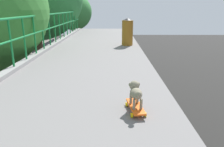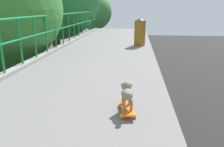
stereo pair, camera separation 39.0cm
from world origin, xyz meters
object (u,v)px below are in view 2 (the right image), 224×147
Objects in this scene: car_white_fifth at (4,133)px; small_dog at (127,92)px; litter_bin at (140,32)px; city_bus at (58,48)px; toy_skateboard at (127,108)px; car_green_seventh at (54,84)px.

small_dog is (6.73, -6.80, 5.32)m from car_white_fifth.
litter_bin reaches higher than car_white_fifth.
car_white_fifth is 0.38× the size of city_bus.
car_white_fifth is 10.95m from small_dog.
car_white_fifth is 7.39× the size of toy_skateboard.
toy_skateboard is at bearing -67.61° from city_bus.
litter_bin is (7.25, -9.41, 5.66)m from car_green_seventh.
city_bus is at bearing 112.39° from toy_skateboard.
car_white_fifth is 10.54× the size of small_dog.
car_green_seventh is at bearing 92.31° from car_white_fifth.
city_bus is 27.70× the size of small_dog.
small_dog reaches higher than car_white_fifth.
litter_bin is at bearing 87.83° from toy_skateboard.
toy_skateboard is at bearing -73.41° from small_dog.
car_green_seventh is 7.56× the size of toy_skateboard.
small_dog reaches higher than toy_skateboard.
car_white_fifth reaches higher than car_green_seventh.
toy_skateboard is 0.21m from small_dog.
litter_bin reaches higher than car_green_seventh.
toy_skateboard is 5.37m from litter_bin.
litter_bin is at bearing -52.39° from car_green_seventh.
city_bus is at bearing 101.26° from car_white_fifth.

